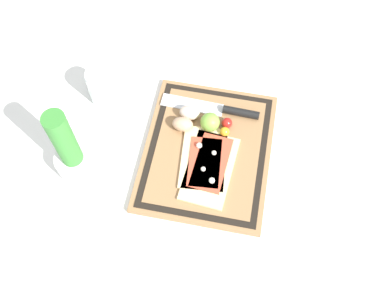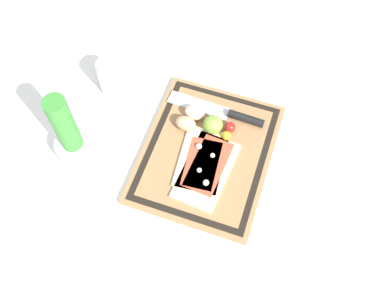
# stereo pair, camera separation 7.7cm
# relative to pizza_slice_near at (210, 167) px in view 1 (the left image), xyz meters

# --- Properties ---
(ground_plane) EXTENTS (6.00, 6.00, 0.00)m
(ground_plane) POSITION_rel_pizza_slice_near_xyz_m (0.05, 0.02, -0.02)
(ground_plane) COLOR white
(cutting_board) EXTENTS (0.41, 0.33, 0.02)m
(cutting_board) POSITION_rel_pizza_slice_near_xyz_m (0.05, 0.02, -0.01)
(cutting_board) COLOR #997047
(cutting_board) RESTS_ON ground_plane
(pizza_slice_near) EXTENTS (0.22, 0.13, 0.02)m
(pizza_slice_near) POSITION_rel_pizza_slice_near_xyz_m (0.00, 0.00, 0.00)
(pizza_slice_near) COLOR beige
(pizza_slice_near) RESTS_ON cutting_board
(pizza_slice_far) EXTENTS (0.19, 0.13, 0.02)m
(pizza_slice_far) POSITION_rel_pizza_slice_near_xyz_m (0.02, 0.02, 0.00)
(pizza_slice_far) COLOR beige
(pizza_slice_far) RESTS_ON cutting_board
(knife) EXTENTS (0.05, 0.27, 0.02)m
(knife) POSITION_rel_pizza_slice_near_xyz_m (0.18, -0.01, 0.00)
(knife) COLOR silver
(knife) RESTS_ON cutting_board
(egg_brown) EXTENTS (0.04, 0.06, 0.04)m
(egg_brown) POSITION_rel_pizza_slice_near_xyz_m (0.10, 0.09, 0.01)
(egg_brown) COLOR tan
(egg_brown) RESTS_ON cutting_board
(egg_pink) EXTENTS (0.04, 0.06, 0.04)m
(egg_pink) POSITION_rel_pizza_slice_near_xyz_m (0.14, 0.08, 0.01)
(egg_pink) COLOR beige
(egg_pink) RESTS_ON cutting_board
(lime) EXTENTS (0.05, 0.05, 0.05)m
(lime) POSITION_rel_pizza_slice_near_xyz_m (0.12, 0.02, 0.02)
(lime) COLOR #7FB742
(lime) RESTS_ON cutting_board
(cherry_tomato_red) EXTENTS (0.03, 0.03, 0.03)m
(cherry_tomato_red) POSITION_rel_pizza_slice_near_xyz_m (0.13, -0.02, 0.01)
(cherry_tomato_red) COLOR red
(cherry_tomato_red) RESTS_ON cutting_board
(cherry_tomato_yellow) EXTENTS (0.03, 0.03, 0.03)m
(cherry_tomato_yellow) POSITION_rel_pizza_slice_near_xyz_m (0.11, -0.02, 0.01)
(cherry_tomato_yellow) COLOR gold
(cherry_tomato_yellow) RESTS_ON cutting_board
(herb_pot) EXTENTS (0.10, 0.10, 0.25)m
(herb_pot) POSITION_rel_pizza_slice_near_xyz_m (-0.06, 0.34, 0.06)
(herb_pot) COLOR white
(herb_pot) RESTS_ON ground_plane
(sauce_jar) EXTENTS (0.07, 0.07, 0.11)m
(sauce_jar) POSITION_rel_pizza_slice_near_xyz_m (0.17, 0.34, 0.02)
(sauce_jar) COLOR silver
(sauce_jar) RESTS_ON ground_plane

